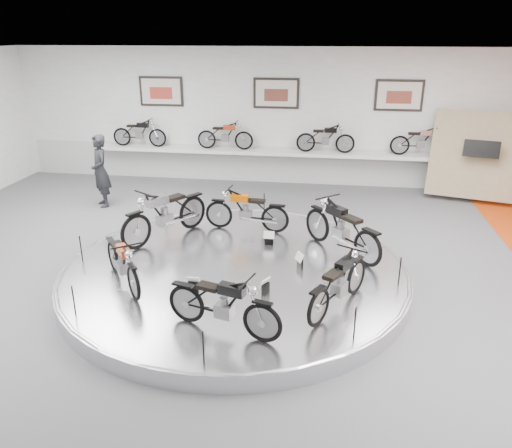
# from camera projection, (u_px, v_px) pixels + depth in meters

# --- Properties ---
(floor) EXTENTS (16.00, 16.00, 0.00)m
(floor) POSITION_uv_depth(u_px,v_px,m) (232.00, 288.00, 9.14)
(floor) COLOR #545356
(floor) RESTS_ON ground
(ceiling) EXTENTS (16.00, 16.00, 0.00)m
(ceiling) POSITION_uv_depth(u_px,v_px,m) (228.00, 59.00, 7.70)
(ceiling) COLOR white
(ceiling) RESTS_ON wall_back
(wall_back) EXTENTS (16.00, 0.00, 16.00)m
(wall_back) POSITION_uv_depth(u_px,v_px,m) (276.00, 117.00, 14.88)
(wall_back) COLOR white
(wall_back) RESTS_ON floor
(dado_band) EXTENTS (15.68, 0.04, 1.10)m
(dado_band) POSITION_uv_depth(u_px,v_px,m) (275.00, 165.00, 15.38)
(dado_band) COLOR #BCBCBA
(dado_band) RESTS_ON floor
(display_platform) EXTENTS (6.40, 6.40, 0.30)m
(display_platform) POSITION_uv_depth(u_px,v_px,m) (235.00, 273.00, 9.36)
(display_platform) COLOR silver
(display_platform) RESTS_ON floor
(platform_rim) EXTENTS (6.40, 6.40, 0.10)m
(platform_rim) POSITION_uv_depth(u_px,v_px,m) (235.00, 268.00, 9.32)
(platform_rim) COLOR #B2B2BA
(platform_rim) RESTS_ON display_platform
(shelf) EXTENTS (11.00, 0.55, 0.10)m
(shelf) POSITION_uv_depth(u_px,v_px,m) (274.00, 152.00, 14.96)
(shelf) COLOR silver
(shelf) RESTS_ON wall_back
(poster_left) EXTENTS (1.35, 0.06, 0.88)m
(poster_left) POSITION_uv_depth(u_px,v_px,m) (161.00, 91.00, 15.07)
(poster_left) COLOR beige
(poster_left) RESTS_ON wall_back
(poster_center) EXTENTS (1.35, 0.06, 0.88)m
(poster_center) POSITION_uv_depth(u_px,v_px,m) (276.00, 93.00, 14.59)
(poster_center) COLOR beige
(poster_center) RESTS_ON wall_back
(poster_right) EXTENTS (1.35, 0.06, 0.88)m
(poster_right) POSITION_uv_depth(u_px,v_px,m) (399.00, 95.00, 14.10)
(poster_right) COLOR beige
(poster_right) RESTS_ON wall_back
(display_panel) EXTENTS (2.56, 1.52, 2.30)m
(display_panel) POSITION_uv_depth(u_px,v_px,m) (477.00, 155.00, 13.55)
(display_panel) COLOR #9B8C68
(display_panel) RESTS_ON floor
(shelf_bike_a) EXTENTS (1.22, 0.43, 0.73)m
(shelf_bike_a) POSITION_uv_depth(u_px,v_px,m) (140.00, 135.00, 15.39)
(shelf_bike_a) COLOR black
(shelf_bike_a) RESTS_ON shelf
(shelf_bike_b) EXTENTS (1.22, 0.43, 0.73)m
(shelf_bike_b) POSITION_uv_depth(u_px,v_px,m) (225.00, 137.00, 15.02)
(shelf_bike_b) COLOR #9B2F13
(shelf_bike_b) RESTS_ON shelf
(shelf_bike_c) EXTENTS (1.22, 0.43, 0.73)m
(shelf_bike_c) POSITION_uv_depth(u_px,v_px,m) (325.00, 140.00, 14.60)
(shelf_bike_c) COLOR black
(shelf_bike_c) RESTS_ON shelf
(shelf_bike_d) EXTENTS (1.22, 0.43, 0.73)m
(shelf_bike_d) POSITION_uv_depth(u_px,v_px,m) (421.00, 143.00, 14.23)
(shelf_bike_d) COLOR #AFB0B4
(shelf_bike_d) RESTS_ON shelf
(bike_a) EXTENTS (1.68, 1.77, 1.06)m
(bike_a) POSITION_uv_depth(u_px,v_px,m) (342.00, 228.00, 9.69)
(bike_a) COLOR black
(bike_a) RESTS_ON display_platform
(bike_b) EXTENTS (1.64, 0.72, 0.94)m
(bike_b) POSITION_uv_depth(u_px,v_px,m) (247.00, 210.00, 10.83)
(bike_b) COLOR #C45700
(bike_b) RESTS_ON display_platform
(bike_c) EXTENTS (1.58, 1.97, 1.12)m
(bike_c) POSITION_uv_depth(u_px,v_px,m) (165.00, 213.00, 10.38)
(bike_c) COLOR #AFB0B4
(bike_c) RESTS_ON display_platform
(bike_d) EXTENTS (1.36, 1.50, 0.88)m
(bike_d) POSITION_uv_depth(u_px,v_px,m) (122.00, 261.00, 8.48)
(bike_d) COLOR #9B2F13
(bike_d) RESTS_ON display_platform
(bike_e) EXTENTS (1.65, 0.97, 0.92)m
(bike_e) POSITION_uv_depth(u_px,v_px,m) (223.00, 304.00, 7.13)
(bike_e) COLOR black
(bike_e) RESTS_ON display_platform
(bike_f) EXTENTS (1.22, 1.63, 0.91)m
(bike_f) POSITION_uv_depth(u_px,v_px,m) (339.00, 282.00, 7.73)
(bike_f) COLOR black
(bike_f) RESTS_ON display_platform
(visitor) EXTENTS (0.80, 0.83, 1.92)m
(visitor) POSITION_uv_depth(u_px,v_px,m) (100.00, 171.00, 13.12)
(visitor) COLOR black
(visitor) RESTS_ON floor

